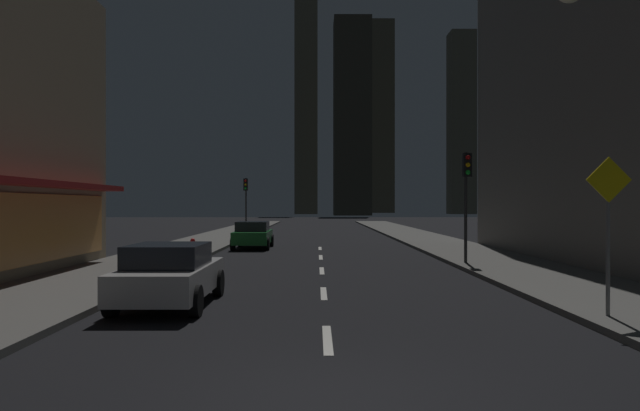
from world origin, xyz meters
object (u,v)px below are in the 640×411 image
at_px(street_lamp_right, 611,61).
at_px(pedestrian_crossing_sign, 608,222).
at_px(traffic_light_near_right, 467,183).
at_px(car_parked_far, 253,235).
at_px(traffic_light_far_left, 246,193).
at_px(fire_hydrant_far_left, 193,246).
at_px(car_parked_near, 170,274).

distance_m(street_lamp_right, pedestrian_crossing_sign, 3.11).
xyz_separation_m(traffic_light_near_right, pedestrian_crossing_sign, (0.10, -10.43, -1.18)).
height_order(car_parked_far, traffic_light_far_left, traffic_light_far_left).
relative_size(fire_hydrant_far_left, pedestrian_crossing_sign, 0.21).
relative_size(fire_hydrant_far_left, traffic_light_near_right, 0.16).
distance_m(car_parked_near, fire_hydrant_far_left, 13.43).
xyz_separation_m(traffic_light_near_right, traffic_light_far_left, (-11.00, 21.54, 0.00)).
relative_size(car_parked_near, fire_hydrant_far_left, 6.48).
bearing_deg(car_parked_far, car_parked_near, -90.00).
bearing_deg(pedestrian_crossing_sign, traffic_light_far_left, 109.15).
bearing_deg(traffic_light_far_left, car_parked_far, -81.28).
bearing_deg(traffic_light_near_right, traffic_light_far_left, 117.06).
bearing_deg(fire_hydrant_far_left, traffic_light_far_left, 88.63).
distance_m(car_parked_far, pedestrian_crossing_sign, 21.67).
bearing_deg(street_lamp_right, car_parked_near, 164.08).
height_order(traffic_light_far_left, street_lamp_right, street_lamp_right).
bearing_deg(traffic_light_far_left, fire_hydrant_far_left, -91.37).
bearing_deg(traffic_light_far_left, car_parked_near, -86.37).
height_order(car_parked_near, traffic_light_far_left, traffic_light_far_left).
distance_m(car_parked_far, traffic_light_near_right, 13.13).
distance_m(car_parked_far, street_lamp_right, 22.46).
bearing_deg(traffic_light_near_right, car_parked_far, 134.86).
height_order(car_parked_far, fire_hydrant_far_left, car_parked_far).
relative_size(traffic_light_near_right, street_lamp_right, 0.64).
height_order(car_parked_far, traffic_light_near_right, traffic_light_near_right).
bearing_deg(fire_hydrant_far_left, car_parked_far, 62.05).
height_order(traffic_light_near_right, traffic_light_far_left, same).
height_order(fire_hydrant_far_left, pedestrian_crossing_sign, pedestrian_crossing_sign).
bearing_deg(street_lamp_right, traffic_light_far_left, 108.50).
xyz_separation_m(car_parked_near, street_lamp_right, (8.98, -2.56, 4.33)).
xyz_separation_m(car_parked_far, traffic_light_far_left, (-1.90, 12.39, 2.45)).
xyz_separation_m(fire_hydrant_far_left, traffic_light_far_left, (0.40, 16.73, 2.74)).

